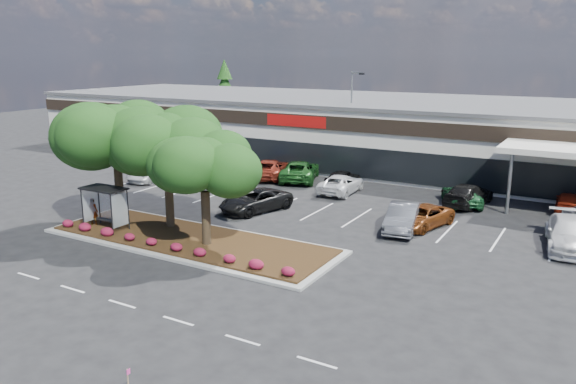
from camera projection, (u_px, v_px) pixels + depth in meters
The scene contains 28 objects.
ground at pixel (170, 271), 28.36m from camera, with size 160.00×160.00×0.00m, color black.
retail_store at pixel (398, 131), 56.09m from camera, with size 80.40×25.20×6.25m.
landscape_island at pixel (190, 240), 32.67m from camera, with size 18.00×6.00×0.26m.
lane_markings at pixel (274, 219), 37.20m from camera, with size 33.12×20.06×0.01m.
shrub_row at pixel (165, 244), 30.81m from camera, with size 17.00×0.80×0.50m, color maroon, non-canonical shape.
bus_shelter at pixel (106, 196), 33.92m from camera, with size 2.75×1.55×2.59m.
island_tree_west at pixel (117, 160), 35.01m from camera, with size 7.20×7.20×7.89m, color #15370E, non-canonical shape.
island_tree_mid at pixel (168, 168), 33.97m from camera, with size 6.60×6.60×7.32m, color #15370E, non-canonical shape.
island_tree_east at pixel (205, 188), 30.87m from camera, with size 5.80×5.80×6.50m, color #15370E, non-canonical shape.
conifer_north_west at pixel (225, 94), 80.38m from camera, with size 4.40×4.40×10.00m, color #15370E.
person_waiting at pixel (93, 211), 34.98m from camera, with size 0.62×0.41×1.70m, color #594C47.
light_pole at pixel (352, 127), 52.10m from camera, with size 1.43×0.50×9.12m.
survey_stake at pixel (128, 379), 17.77m from camera, with size 0.07×0.14×1.02m.
car_0 at pixel (153, 172), 48.36m from camera, with size 2.33×5.05×1.40m, color silver.
car_1 at pixel (200, 178), 46.09m from camera, with size 2.35×5.09×1.42m, color silver.
car_2 at pixel (241, 189), 41.91m from camera, with size 1.91×4.76×1.62m, color white.
car_3 at pixel (256, 201), 38.95m from camera, with size 2.49×5.40×1.50m, color black.
car_5 at pixel (403, 217), 34.73m from camera, with size 1.73×4.97×1.64m, color #55565C.
car_6 at pixel (422, 217), 35.38m from camera, with size 2.24×4.86×1.35m, color brown.
car_7 at pixel (570, 234), 31.48m from camera, with size 2.37×5.82×1.69m, color silver.
car_9 at pixel (211, 170), 48.87m from camera, with size 1.80×4.48×1.53m, color navy.
car_10 at pixel (270, 169), 49.33m from camera, with size 2.74×5.95×1.65m, color maroon.
car_11 at pixel (300, 171), 48.37m from camera, with size 2.85×6.18×1.72m, color #1D551E.
car_12 at pixel (343, 178), 46.27m from camera, with size 1.64×4.07×1.39m, color black.
car_13 at pixel (341, 184), 44.06m from camera, with size 2.40×5.20×1.45m, color white.
car_14 at pixel (468, 195), 40.44m from camera, with size 2.20×5.41×1.57m, color black.
car_15 at pixel (462, 195), 40.64m from camera, with size 2.28×4.95×1.37m, color #184C26.
car_17 at pixel (569, 202), 38.74m from camera, with size 1.68×4.18×1.42m, color maroon.
Camera 1 is at (18.45, -20.03, 10.70)m, focal length 35.00 mm.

